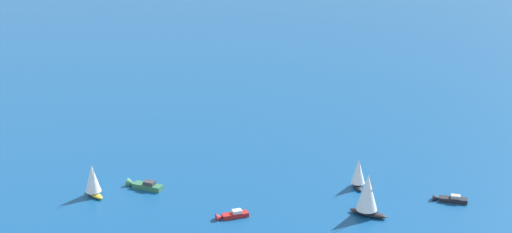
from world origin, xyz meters
name	(u,v)px	position (x,y,z in m)	size (l,w,h in m)	color
motorboat_far_port	(231,215)	(-0.22, -16.78, 0.55)	(7.09, 1.99, 2.05)	#B21E1E
motorboat_far_stbd	(448,199)	(-48.76, -7.95, 0.59)	(7.31, 5.72, 2.17)	black
sailboat_inshore	(367,194)	(-28.09, -8.15, 4.87)	(7.29, 7.68, 10.68)	black
motorboat_offshore	(143,185)	(14.75, -38.05, 0.70)	(8.27, 7.69, 2.61)	#33704C
sailboat_trailing	(93,180)	(26.15, -37.67, 3.84)	(4.72, 6.71, 8.41)	gold
sailboat_mid_cluster	(358,173)	(-33.20, -21.73, 3.56)	(4.11, 6.28, 7.80)	black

